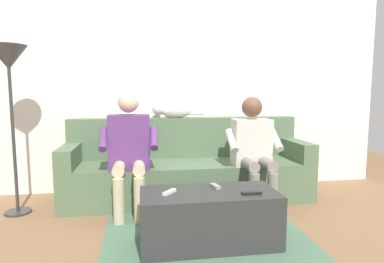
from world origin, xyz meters
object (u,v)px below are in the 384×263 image
object	(u,v)px
remote_gray	(215,186)
floor_lamp	(9,68)
coffee_table	(209,218)
remote_black	(252,193)
remote_white	(169,192)
couch	(188,171)
cat_on_backrest	(172,110)
person_right_seated	(129,146)
person_left_seated	(253,146)

from	to	relation	value
remote_gray	floor_lamp	world-z (taller)	floor_lamp
coffee_table	remote_black	size ratio (longest dim) A/B	6.89
remote_white	floor_lamp	size ratio (longest dim) A/B	0.09
floor_lamp	remote_black	bearing A→B (deg)	152.55
remote_black	floor_lamp	world-z (taller)	floor_lamp
couch	coffee_table	size ratio (longest dim) A/B	2.52
coffee_table	cat_on_backrest	size ratio (longest dim) A/B	1.73
remote_black	floor_lamp	bearing A→B (deg)	154.69
remote_white	floor_lamp	distance (m)	1.91
couch	remote_black	xyz separation A→B (m)	(-0.29, 1.26, 0.12)
remote_black	person_right_seated	bearing A→B (deg)	137.56
remote_white	person_right_seated	bearing A→B (deg)	60.91
person_left_seated	remote_gray	bearing A→B (deg)	51.28
person_right_seated	cat_on_backrest	xyz separation A→B (m)	(-0.46, -0.59, 0.31)
coffee_table	floor_lamp	xyz separation A→B (m)	(1.68, -0.91, 1.17)
coffee_table	person_left_seated	distance (m)	1.07
coffee_table	person_left_seated	size ratio (longest dim) A/B	0.93
couch	remote_black	world-z (taller)	couch
coffee_table	person_right_seated	distance (m)	1.08
cat_on_backrest	floor_lamp	size ratio (longest dim) A/B	0.38
remote_gray	remote_black	world-z (taller)	remote_gray
coffee_table	cat_on_backrest	xyz separation A→B (m)	(0.15, -1.37, 0.74)
coffee_table	floor_lamp	world-z (taller)	floor_lamp
couch	person_right_seated	size ratio (longest dim) A/B	2.25
coffee_table	couch	bearing A→B (deg)	-90.00
remote_white	floor_lamp	bearing A→B (deg)	95.55
remote_white	remote_black	bearing A→B (deg)	-62.26
coffee_table	cat_on_backrest	world-z (taller)	cat_on_backrest
cat_on_backrest	remote_white	world-z (taller)	cat_on_backrest
remote_gray	remote_white	world-z (taller)	remote_gray
person_left_seated	cat_on_backrest	bearing A→B (deg)	-38.01
person_left_seated	remote_gray	xyz separation A→B (m)	(0.55, 0.68, -0.20)
couch	remote_black	distance (m)	1.29
remote_black	remote_white	size ratio (longest dim) A/B	1.09
cat_on_backrest	floor_lamp	world-z (taller)	floor_lamp
couch	remote_white	distance (m)	1.18
remote_black	floor_lamp	size ratio (longest dim) A/B	0.09
couch	remote_white	bearing A→B (deg)	75.24
person_left_seated	remote_black	bearing A→B (deg)	70.15
person_right_seated	remote_white	xyz separation A→B (m)	(-0.31, 0.78, -0.22)
coffee_table	floor_lamp	distance (m)	2.24
person_left_seated	cat_on_backrest	distance (m)	1.02
coffee_table	person_right_seated	world-z (taller)	person_right_seated
person_left_seated	remote_white	bearing A→B (deg)	40.25
remote_gray	remote_white	distance (m)	0.38
floor_lamp	remote_gray	bearing A→B (deg)	155.04
person_left_seated	remote_white	distance (m)	1.21
person_left_seated	remote_white	xyz separation A→B (m)	(0.91, 0.77, -0.20)
remote_gray	person_left_seated	bearing A→B (deg)	128.78
remote_gray	floor_lamp	size ratio (longest dim) A/B	0.08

